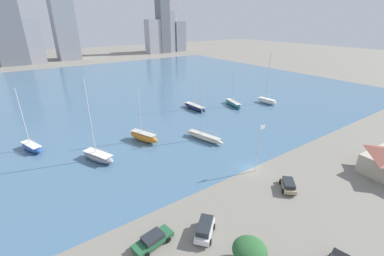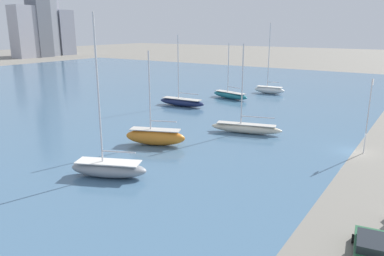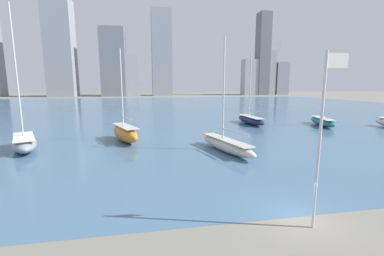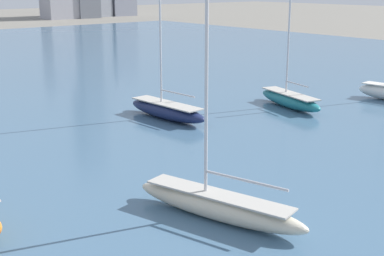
{
  "view_description": "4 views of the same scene",
  "coord_description": "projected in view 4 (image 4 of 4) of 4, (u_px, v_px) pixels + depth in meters",
  "views": [
    {
      "loc": [
        -32.56,
        -27.24,
        25.62
      ],
      "look_at": [
        -5.48,
        11.1,
        5.72
      ],
      "focal_mm": 24.0,
      "sensor_mm": 36.0,
      "label": 1
    },
    {
      "loc": [
        -47.42,
        -7.32,
        14.76
      ],
      "look_at": [
        -6.79,
        19.31,
        1.74
      ],
      "focal_mm": 35.0,
      "sensor_mm": 36.0,
      "label": 2
    },
    {
      "loc": [
        -8.32,
        -12.27,
        7.44
      ],
      "look_at": [
        -2.48,
        19.85,
        1.94
      ],
      "focal_mm": 24.0,
      "sensor_mm": 36.0,
      "label": 3
    },
    {
      "loc": [
        -17.19,
        -4.43,
        12.08
      ],
      "look_at": [
        1.17,
        17.66,
        4.25
      ],
      "focal_mm": 50.0,
      "sensor_mm": 36.0,
      "label": 4
    }
  ],
  "objects": [
    {
      "name": "sailboat_navy",
      "position": [
        167.0,
        110.0,
        48.89
      ],
      "size": [
        2.82,
        9.95,
        13.54
      ],
      "rotation": [
        0.0,
        0.0,
        0.06
      ],
      "color": "#19234C",
      "rests_on": "harbor_water"
    },
    {
      "name": "sailboat_cream",
      "position": [
        218.0,
        204.0,
        28.1
      ],
      "size": [
        4.38,
        10.41,
        12.71
      ],
      "rotation": [
        0.0,
        0.0,
        0.26
      ],
      "color": "beige",
      "rests_on": "harbor_water"
    },
    {
      "name": "sailboat_teal",
      "position": [
        290.0,
        99.0,
        53.36
      ],
      "size": [
        4.32,
        9.59,
        11.79
      ],
      "rotation": [
        0.0,
        0.0,
        -0.25
      ],
      "color": "#1E757F",
      "rests_on": "harbor_water"
    }
  ]
}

